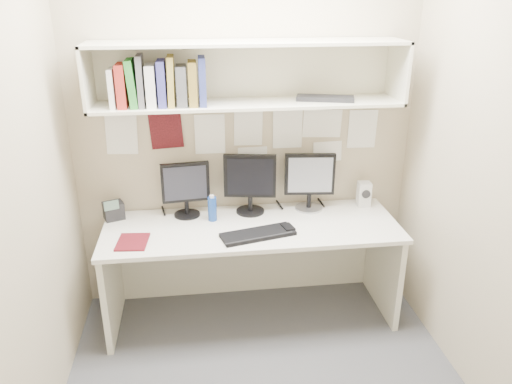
{
  "coord_description": "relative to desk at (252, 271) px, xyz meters",
  "views": [
    {
      "loc": [
        -0.36,
        -2.39,
        2.22
      ],
      "look_at": [
        -0.01,
        0.35,
        1.09
      ],
      "focal_mm": 35.0,
      "sensor_mm": 36.0,
      "label": 1
    }
  ],
  "objects": [
    {
      "name": "floor",
      "position": [
        0.0,
        -0.65,
        -0.37
      ],
      "size": [
        2.4,
        2.0,
        0.01
      ],
      "primitive_type": "cube",
      "color": "#45464A",
      "rests_on": "ground"
    },
    {
      "name": "wall_back",
      "position": [
        0.0,
        0.35,
        0.93
      ],
      "size": [
        2.4,
        0.02,
        2.6
      ],
      "primitive_type": "cube",
      "color": "tan",
      "rests_on": "ground"
    },
    {
      "name": "wall_front",
      "position": [
        0.0,
        -1.65,
        0.93
      ],
      "size": [
        2.4,
        0.02,
        2.6
      ],
      "primitive_type": "cube",
      "color": "tan",
      "rests_on": "ground"
    },
    {
      "name": "wall_left",
      "position": [
        -1.2,
        -0.65,
        0.93
      ],
      "size": [
        0.02,
        2.0,
        2.6
      ],
      "primitive_type": "cube",
      "color": "tan",
      "rests_on": "ground"
    },
    {
      "name": "wall_right",
      "position": [
        1.2,
        -0.65,
        0.93
      ],
      "size": [
        0.02,
        2.0,
        2.6
      ],
      "primitive_type": "cube",
      "color": "tan",
      "rests_on": "ground"
    },
    {
      "name": "desk",
      "position": [
        0.0,
        0.0,
        0.0
      ],
      "size": [
        2.0,
        0.7,
        0.73
      ],
      "color": "silver",
      "rests_on": "floor"
    },
    {
      "name": "overhead_hutch",
      "position": [
        0.0,
        0.21,
        1.35
      ],
      "size": [
        2.0,
        0.38,
        0.4
      ],
      "color": "beige",
      "rests_on": "wall_back"
    },
    {
      "name": "pinned_papers",
      "position": [
        0.0,
        0.34,
        0.88
      ],
      "size": [
        1.92,
        0.01,
        0.48
      ],
      "primitive_type": null,
      "color": "white",
      "rests_on": "wall_back"
    },
    {
      "name": "monitor_left",
      "position": [
        -0.44,
        0.22,
        0.58
      ],
      "size": [
        0.33,
        0.18,
        0.39
      ],
      "rotation": [
        0.0,
        0.0,
        0.1
      ],
      "color": "black",
      "rests_on": "desk"
    },
    {
      "name": "monitor_center",
      "position": [
        0.02,
        0.22,
        0.6
      ],
      "size": [
        0.37,
        0.2,
        0.43
      ],
      "rotation": [
        0.0,
        0.0,
        -0.17
      ],
      "color": "black",
      "rests_on": "desk"
    },
    {
      "name": "monitor_right",
      "position": [
        0.45,
        0.22,
        0.59
      ],
      "size": [
        0.36,
        0.2,
        0.42
      ],
      "rotation": [
        0.0,
        0.0,
        -0.1
      ],
      "color": "#A5A5AA",
      "rests_on": "desk"
    },
    {
      "name": "keyboard",
      "position": [
        0.02,
        -0.17,
        0.38
      ],
      "size": [
        0.51,
        0.28,
        0.02
      ],
      "primitive_type": "cube",
      "rotation": [
        0.0,
        0.0,
        0.25
      ],
      "color": "black",
      "rests_on": "desk"
    },
    {
      "name": "mouse",
      "position": [
        0.23,
        -0.12,
        0.38
      ],
      "size": [
        0.09,
        0.12,
        0.03
      ],
      "primitive_type": "cube",
      "rotation": [
        0.0,
        0.0,
        0.25
      ],
      "color": "black",
      "rests_on": "desk"
    },
    {
      "name": "speaker",
      "position": [
        0.86,
        0.22,
        0.45
      ],
      "size": [
        0.1,
        0.1,
        0.18
      ],
      "rotation": [
        0.0,
        0.0,
        -0.06
      ],
      "color": "beige",
      "rests_on": "desk"
    },
    {
      "name": "blue_bottle",
      "position": [
        -0.26,
        0.11,
        0.45
      ],
      "size": [
        0.06,
        0.06,
        0.19
      ],
      "color": "navy",
      "rests_on": "desk"
    },
    {
      "name": "maroon_notebook",
      "position": [
        -0.78,
        -0.16,
        0.37
      ],
      "size": [
        0.21,
        0.25,
        0.01
      ],
      "primitive_type": "cube",
      "rotation": [
        0.0,
        0.0,
        -0.09
      ],
      "color": "#510D15",
      "rests_on": "desk"
    },
    {
      "name": "desk_phone",
      "position": [
        -0.94,
        0.22,
        0.43
      ],
      "size": [
        0.16,
        0.16,
        0.16
      ],
      "rotation": [
        0.0,
        0.0,
        0.36
      ],
      "color": "black",
      "rests_on": "desk"
    },
    {
      "name": "book_stack",
      "position": [
        -0.56,
        0.11,
        1.31
      ],
      "size": [
        0.58,
        0.19,
        0.31
      ],
      "color": "silver",
      "rests_on": "overhead_hutch"
    },
    {
      "name": "hutch_tray",
      "position": [
        0.51,
        0.14,
        1.19
      ],
      "size": [
        0.4,
        0.24,
        0.03
      ],
      "primitive_type": "cube",
      "rotation": [
        0.0,
        0.0,
        -0.27
      ],
      "color": "black",
      "rests_on": "overhead_hutch"
    }
  ]
}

